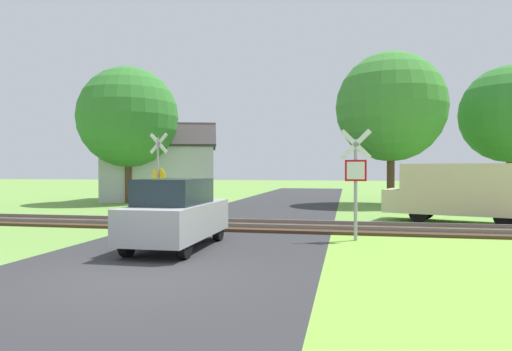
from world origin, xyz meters
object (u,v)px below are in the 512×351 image
(stop_sign_near, at_px, (356,177))
(tree_left, at_px, (128,117))
(house, at_px, (161,171))
(parked_car, at_px, (177,213))
(tree_far, at_px, (510,114))
(tree_right, at_px, (391,107))
(mail_truck, at_px, (457,190))
(crossing_sign_far, at_px, (158,171))

(stop_sign_near, xyz_separation_m, tree_left, (-13.35, 12.57, 3.40))
(house, height_order, parked_car, house)
(house, relative_size, tree_far, 1.04)
(tree_right, bearing_deg, tree_far, 20.86)
(tree_far, xyz_separation_m, mail_truck, (-5.50, -11.41, -4.13))
(crossing_sign_far, bearing_deg, tree_left, 134.83)
(crossing_sign_far, height_order, mail_truck, crossing_sign_far)
(tree_left, distance_m, parked_car, 17.72)
(tree_right, height_order, mail_truck, tree_right)
(crossing_sign_far, xyz_separation_m, parked_car, (3.51, -6.96, -1.08))
(tree_left, xyz_separation_m, tree_far, (22.71, 4.15, 0.15))
(tree_right, relative_size, mail_truck, 1.67)
(house, distance_m, tree_left, 4.55)
(crossing_sign_far, distance_m, tree_left, 9.97)
(tree_far, bearing_deg, crossing_sign_far, -145.53)
(house, distance_m, mail_truck, 19.35)
(stop_sign_near, bearing_deg, crossing_sign_far, -29.90)
(tree_right, bearing_deg, house, 173.73)
(tree_right, height_order, parked_car, tree_right)
(tree_far, bearing_deg, house, -177.11)
(parked_car, bearing_deg, mail_truck, 41.79)
(stop_sign_near, distance_m, tree_left, 18.65)
(stop_sign_near, bearing_deg, tree_left, -42.34)
(tree_right, bearing_deg, crossing_sign_far, -138.02)
(crossing_sign_far, bearing_deg, parked_car, -52.78)
(tree_right, xyz_separation_m, parked_car, (-6.73, -16.17, -4.72))
(house, xyz_separation_m, tree_left, (-0.85, -3.05, 3.27))
(parked_car, bearing_deg, crossing_sign_far, 116.80)
(tree_left, distance_m, tree_far, 23.09)
(house, bearing_deg, tree_far, -14.03)
(tree_left, xyz_separation_m, mail_truck, (17.21, -7.26, -3.98))
(crossing_sign_far, distance_m, tree_right, 14.25)
(house, bearing_deg, stop_sign_near, -68.25)
(tree_right, bearing_deg, mail_truck, -79.28)
(tree_far, xyz_separation_m, parked_car, (-13.87, -18.89, -4.47))
(stop_sign_near, height_order, mail_truck, stop_sign_near)
(stop_sign_near, relative_size, crossing_sign_far, 0.89)
(tree_right, xyz_separation_m, tree_far, (7.14, 2.72, -0.25))
(crossing_sign_far, relative_size, parked_car, 0.89)
(house, xyz_separation_m, parked_car, (7.99, -17.79, -1.05))
(house, relative_size, parked_car, 2.16)
(crossing_sign_far, relative_size, tree_right, 0.41)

